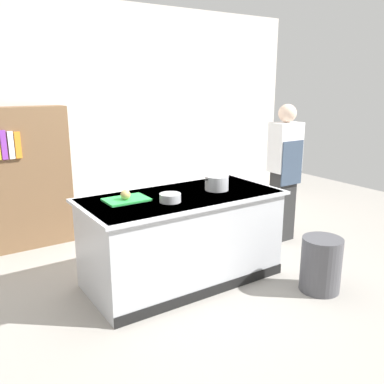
% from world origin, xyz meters
% --- Properties ---
extents(ground_plane, '(10.00, 10.00, 0.00)m').
position_xyz_m(ground_plane, '(0.00, 0.00, 0.00)').
color(ground_plane, '#9E9991').
extents(back_wall, '(6.40, 0.12, 3.00)m').
position_xyz_m(back_wall, '(0.00, 2.10, 1.50)').
color(back_wall, silver).
rests_on(back_wall, ground_plane).
extents(counter_island, '(1.98, 0.98, 0.90)m').
position_xyz_m(counter_island, '(0.00, -0.00, 0.47)').
color(counter_island, '#B7BABF').
rests_on(counter_island, ground_plane).
extents(cutting_board, '(0.40, 0.28, 0.02)m').
position_xyz_m(cutting_board, '(-0.54, 0.12, 0.91)').
color(cutting_board, green).
rests_on(cutting_board, counter_island).
extents(onion, '(0.09, 0.09, 0.09)m').
position_xyz_m(onion, '(-0.56, 0.09, 0.97)').
color(onion, tan).
rests_on(onion, cutting_board).
extents(stock_pot, '(0.31, 0.24, 0.15)m').
position_xyz_m(stock_pot, '(0.40, -0.03, 0.97)').
color(stock_pot, '#B7BABF').
rests_on(stock_pot, counter_island).
extents(mixing_bowl, '(0.20, 0.20, 0.08)m').
position_xyz_m(mixing_bowl, '(-0.22, -0.14, 0.94)').
color(mixing_bowl, '#B7BABF').
rests_on(mixing_bowl, counter_island).
extents(trash_bin, '(0.39, 0.39, 0.54)m').
position_xyz_m(trash_bin, '(0.99, -0.93, 0.27)').
color(trash_bin, '#4C4C51').
rests_on(trash_bin, ground_plane).
extents(person_chef, '(0.38, 0.25, 1.72)m').
position_xyz_m(person_chef, '(1.66, 0.26, 0.91)').
color(person_chef, '#2B2B2B').
rests_on(person_chef, ground_plane).
extents(bookshelf, '(1.10, 0.31, 1.70)m').
position_xyz_m(bookshelf, '(-1.11, 1.80, 0.85)').
color(bookshelf, brown).
rests_on(bookshelf, ground_plane).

